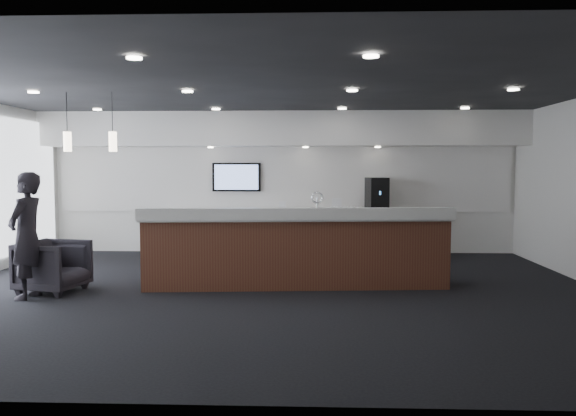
{
  "coord_description": "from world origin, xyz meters",
  "views": [
    {
      "loc": [
        0.59,
        -8.24,
        1.86
      ],
      "look_at": [
        0.22,
        1.3,
        1.17
      ],
      "focal_mm": 35.0,
      "sensor_mm": 36.0,
      "label": 1
    }
  ],
  "objects_px": {
    "service_counter": "(296,250)",
    "armchair": "(53,266)",
    "lounge_guest": "(27,236)",
    "coffee_machine": "(377,194)"
  },
  "relations": [
    {
      "from": "service_counter",
      "to": "armchair",
      "type": "height_order",
      "value": "service_counter"
    },
    {
      "from": "armchair",
      "to": "lounge_guest",
      "type": "distance_m",
      "value": 0.67
    },
    {
      "from": "coffee_machine",
      "to": "lounge_guest",
      "type": "distance_m",
      "value": 6.83
    },
    {
      "from": "service_counter",
      "to": "coffee_machine",
      "type": "height_order",
      "value": "coffee_machine"
    },
    {
      "from": "service_counter",
      "to": "lounge_guest",
      "type": "bearing_deg",
      "value": -171.05
    },
    {
      "from": "armchair",
      "to": "lounge_guest",
      "type": "bearing_deg",
      "value": 166.22
    },
    {
      "from": "lounge_guest",
      "to": "service_counter",
      "type": "bearing_deg",
      "value": 107.8
    },
    {
      "from": "service_counter",
      "to": "coffee_machine",
      "type": "bearing_deg",
      "value": 58.7
    },
    {
      "from": "armchair",
      "to": "service_counter",
      "type": "bearing_deg",
      "value": -70.49
    },
    {
      "from": "service_counter",
      "to": "lounge_guest",
      "type": "distance_m",
      "value": 3.91
    }
  ]
}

